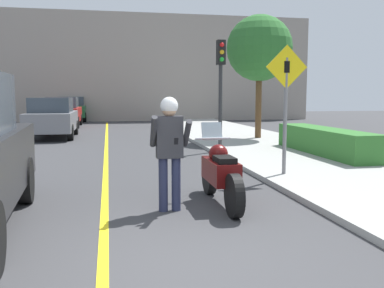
% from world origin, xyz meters
% --- Properties ---
extents(ground_plane, '(80.00, 80.00, 0.00)m').
position_xyz_m(ground_plane, '(0.00, 0.00, 0.00)').
color(ground_plane, '#38383A').
extents(sidewalk_curb, '(4.40, 44.00, 0.11)m').
position_xyz_m(sidewalk_curb, '(4.80, 4.00, 0.05)').
color(sidewalk_curb, '#9E9E99').
rests_on(sidewalk_curb, ground).
extents(road_center_line, '(0.12, 36.00, 0.01)m').
position_xyz_m(road_center_line, '(-0.60, 6.00, 0.00)').
color(road_center_line, yellow).
rests_on(road_center_line, ground).
extents(building_backdrop, '(28.00, 1.20, 7.36)m').
position_xyz_m(building_backdrop, '(0.00, 26.00, 3.68)').
color(building_backdrop, gray).
rests_on(building_backdrop, ground).
extents(motorcycle, '(0.62, 2.22, 1.31)m').
position_xyz_m(motorcycle, '(1.26, 2.30, 0.51)').
color(motorcycle, black).
rests_on(motorcycle, ground).
extents(person_biker, '(0.59, 0.48, 1.76)m').
position_xyz_m(person_biker, '(0.39, 2.06, 1.08)').
color(person_biker, '#282D4C').
rests_on(person_biker, ground).
extents(crossing_sign, '(0.91, 0.08, 2.71)m').
position_xyz_m(crossing_sign, '(3.15, 4.13, 1.74)').
color(crossing_sign, slate).
rests_on(crossing_sign, sidewalk_curb).
extents(traffic_light, '(0.26, 0.30, 3.38)m').
position_xyz_m(traffic_light, '(2.97, 8.75, 2.47)').
color(traffic_light, '#2D2D30').
rests_on(traffic_light, sidewalk_curb).
extents(hedge_row, '(0.90, 4.58, 0.72)m').
position_xyz_m(hedge_row, '(5.60, 6.95, 0.47)').
color(hedge_row, '#33702D').
rests_on(hedge_row, sidewalk_curb).
extents(street_tree, '(2.55, 2.55, 4.76)m').
position_xyz_m(street_tree, '(5.30, 11.70, 3.58)').
color(street_tree, brown).
rests_on(street_tree, sidewalk_curb).
extents(parked_car_grey, '(1.88, 4.20, 1.68)m').
position_xyz_m(parked_car_grey, '(-2.82, 14.33, 0.86)').
color(parked_car_grey, black).
rests_on(parked_car_grey, ground).
extents(parked_car_red, '(1.88, 4.20, 1.68)m').
position_xyz_m(parked_car_red, '(-3.00, 20.70, 0.86)').
color(parked_car_red, black).
rests_on(parked_car_red, ground).
extents(parked_car_green, '(1.88, 4.20, 1.68)m').
position_xyz_m(parked_car_green, '(-2.90, 26.17, 0.86)').
color(parked_car_green, black).
rests_on(parked_car_green, ground).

